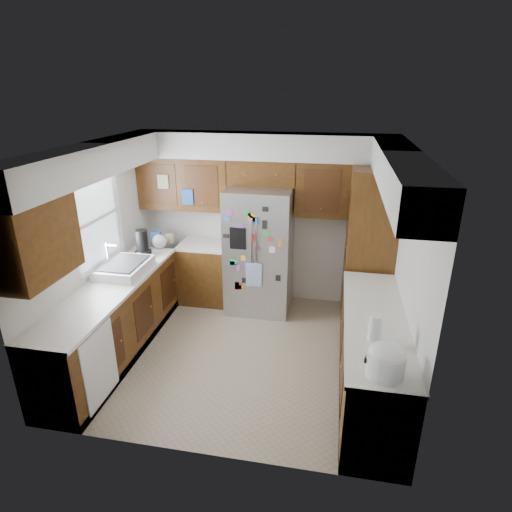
# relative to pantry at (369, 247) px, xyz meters

# --- Properties ---
(floor) EXTENTS (3.60, 3.60, 0.00)m
(floor) POSITION_rel_pantry_xyz_m (-1.50, -1.15, -1.07)
(floor) COLOR tan
(floor) RESTS_ON ground
(room_shell) EXTENTS (3.64, 3.24, 2.52)m
(room_shell) POSITION_rel_pantry_xyz_m (-1.61, -0.79, 0.75)
(room_shell) COLOR beige
(room_shell) RESTS_ON ground
(left_counter_run) EXTENTS (1.36, 3.20, 0.92)m
(left_counter_run) POSITION_rel_pantry_xyz_m (-2.86, -1.12, -0.65)
(left_counter_run) COLOR #3D240B
(left_counter_run) RESTS_ON ground
(right_counter_run) EXTENTS (0.63, 2.25, 0.92)m
(right_counter_run) POSITION_rel_pantry_xyz_m (0.00, -1.62, -0.65)
(right_counter_run) COLOR #3D240B
(right_counter_run) RESTS_ON ground
(pantry) EXTENTS (0.60, 0.90, 2.15)m
(pantry) POSITION_rel_pantry_xyz_m (0.00, 0.00, 0.00)
(pantry) COLOR #3D240B
(pantry) RESTS_ON ground
(fridge) EXTENTS (0.90, 0.79, 1.80)m
(fridge) POSITION_rel_pantry_xyz_m (-1.50, 0.05, -0.17)
(fridge) COLOR #949599
(fridge) RESTS_ON ground
(bridge_cabinet) EXTENTS (0.96, 0.34, 0.35)m
(bridge_cabinet) POSITION_rel_pantry_xyz_m (-1.50, 0.28, 0.90)
(bridge_cabinet) COLOR #3D240B
(bridge_cabinet) RESTS_ON fridge
(fridge_top_items) EXTENTS (0.83, 0.32, 0.25)m
(fridge_top_items) POSITION_rel_pantry_xyz_m (-1.47, 0.28, 1.20)
(fridge_top_items) COLOR blue
(fridge_top_items) RESTS_ON bridge_cabinet
(sink_assembly) EXTENTS (0.52, 0.70, 0.37)m
(sink_assembly) POSITION_rel_pantry_xyz_m (-3.00, -1.05, -0.09)
(sink_assembly) COLOR white
(sink_assembly) RESTS_ON left_counter_run
(left_counter_clutter) EXTENTS (0.37, 0.85, 0.38)m
(left_counter_clutter) POSITION_rel_pantry_xyz_m (-2.98, -0.31, -0.02)
(left_counter_clutter) COLOR black
(left_counter_clutter) RESTS_ON left_counter_run
(rice_cooker) EXTENTS (0.32, 0.31, 0.27)m
(rice_cooker) POSITION_rel_pantry_xyz_m (-0.00, -2.53, -0.01)
(rice_cooker) COLOR white
(rice_cooker) RESTS_ON right_counter_run
(paper_towel) EXTENTS (0.11, 0.11, 0.25)m
(paper_towel) POSITION_rel_pantry_xyz_m (-0.05, -2.03, -0.03)
(paper_towel) COLOR white
(paper_towel) RESTS_ON right_counter_run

